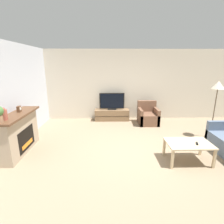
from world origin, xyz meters
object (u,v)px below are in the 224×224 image
Objects in this scene: fireplace at (18,133)px; tv at (112,102)px; floor_lamp at (218,89)px; tv_stand at (112,115)px; coffee_table at (189,145)px; mantel_vase_left at (4,114)px; mantel_clock at (19,109)px; armchair at (148,116)px; remote at (197,144)px.

tv is at bearing 47.17° from fireplace.
tv is 3.51m from floor_lamp.
coffee_table is (1.65, -3.08, 0.19)m from tv_stand.
mantel_vase_left reaches higher than tv.
mantel_clock is 0.18× the size of armchair.
fireplace is 4.26m from armchair.
tv is 0.57× the size of floor_lamp.
tv is 1.47m from armchair.
armchair is at bearing -18.11° from tv.
tv is at bearing 118.28° from coffee_table.
tv_stand is at bearing 140.50° from remote.
mantel_clock is at bearing -134.43° from tv.
mantel_clock is at bearing 83.65° from fireplace.
tv_stand is 1.38× the size of tv.
armchair is at bearing -18.20° from tv_stand.
mantel_vase_left reaches higher than remote.
fireplace is 10.13× the size of remote.
remote is (4.17, -0.59, -0.04)m from fireplace.
mantel_clock reaches higher than tv.
tv_stand is at bearing 149.43° from floor_lamp.
tv_stand is 0.78× the size of floor_lamp.
mantel_clock is at bearing -151.93° from armchair.
remote is at bearing -60.08° from tv.
mantel_clock is (0.02, 0.16, 0.57)m from fireplace.
mantel_vase_left is at bearing -127.85° from tv.
fireplace is 0.92× the size of floor_lamp.
floor_lamp reaches higher than armchair.
mantel_clock is 0.15× the size of coffee_table.
tv_stand is 0.52m from tv.
mantel_clock reaches higher than armchair.
tv reaches higher than coffee_table.
remote is 2.07m from floor_lamp.
mantel_vase_left is 1.76× the size of remote.
armchair is 5.27× the size of remote.
fireplace is 5.77× the size of mantel_vase_left.
floor_lamp is (5.30, 0.65, 0.40)m from mantel_clock.
mantel_clock reaches higher than tv_stand.
coffee_table reaches higher than tv_stand.
floor_lamp is (5.30, 1.27, 0.35)m from mantel_vase_left.
fireplace is at bearing -132.80° from tv_stand.
mantel_vase_left is 0.63m from mantel_clock.
remote is at bearing -22.65° from coffee_table.
mantel_clock is at bearing -173.03° from floor_lamp.
tv_stand is 1.63× the size of armchair.
tv is 1.18× the size of armchair.
armchair reaches higher than remote.
armchair is 2.75m from remote.
tv_stand is at bearing 90.00° from tv.
coffee_table is (4.00, -0.68, -0.68)m from mantel_clock.
tv_stand is (2.35, 2.39, -0.87)m from mantel_clock.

